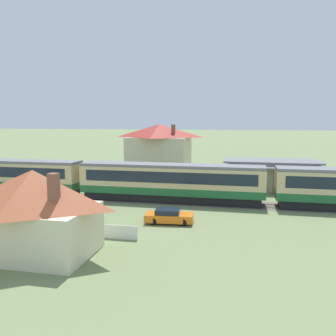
# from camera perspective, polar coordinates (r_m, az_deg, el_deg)

# --- Properties ---
(ground_plane) EXTENTS (600.00, 600.00, 0.00)m
(ground_plane) POSITION_cam_1_polar(r_m,az_deg,el_deg) (38.15, 8.51, -5.73)
(ground_plane) COLOR #707F51
(passenger_train) EXTENTS (61.90, 3.05, 4.10)m
(passenger_train) POSITION_cam_1_polar(r_m,az_deg,el_deg) (38.42, 0.82, -2.09)
(passenger_train) COLOR #1E6033
(passenger_train) RESTS_ON ground_plane
(railway_track) EXTENTS (112.06, 3.60, 0.04)m
(railway_track) POSITION_cam_1_polar(r_m,az_deg,el_deg) (38.19, 15.38, -5.90)
(railway_track) COLOR #665B51
(railway_track) RESTS_ON ground_plane
(station_building) EXTENTS (11.92, 7.31, 3.71)m
(station_building) POSITION_cam_1_polar(r_m,az_deg,el_deg) (47.85, 16.20, -0.94)
(station_building) COLOR #BCB293
(station_building) RESTS_ON ground_plane
(station_house_red_roof) EXTENTS (10.21, 8.47, 8.14)m
(station_house_red_roof) POSITION_cam_1_polar(r_m,az_deg,el_deg) (58.05, -1.41, 3.12)
(station_house_red_roof) COLOR beige
(station_house_red_roof) RESTS_ON ground_plane
(cottage_terracotta_roof) EXTENTS (8.04, 5.63, 5.63)m
(cottage_terracotta_roof) POSITION_cam_1_polar(r_m,az_deg,el_deg) (24.80, -20.66, -6.49)
(cottage_terracotta_roof) COLOR beige
(cottage_terracotta_roof) RESTS_ON ground_plane
(parked_car_orange) EXTENTS (4.26, 2.19, 1.23)m
(parked_car_orange) POSITION_cam_1_polar(r_m,az_deg,el_deg) (30.83, 0.14, -7.74)
(parked_car_orange) COLOR orange
(parked_car_orange) RESTS_ON ground_plane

